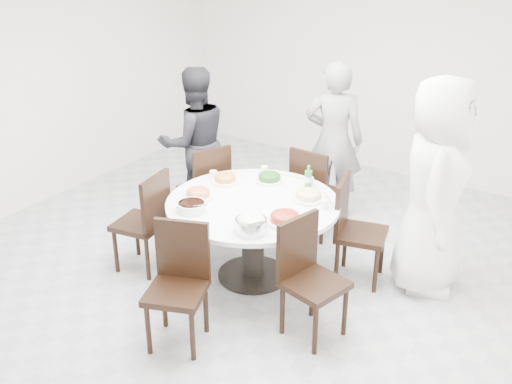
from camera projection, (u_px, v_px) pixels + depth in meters
The scene contains 23 objects.
floor at pixel (264, 274), 5.49m from camera, with size 6.00×6.00×0.01m, color #A9A9AE.
wall_back at pixel (399, 63), 7.20m from camera, with size 6.00×0.01×2.80m, color white.
wall_left at pixel (29, 80), 6.41m from camera, with size 0.01×6.00×2.80m, color white.
dining_table at pixel (253, 240), 5.30m from camera, with size 1.50×1.50×0.75m, color white.
chair_ne at pixel (362, 232), 5.22m from camera, with size 0.42×0.42×0.95m, color black.
chair_n at pixel (317, 191), 6.03m from camera, with size 0.42×0.42×0.95m, color black.
chair_nw at pixel (204, 188), 6.10m from camera, with size 0.42×0.42×0.95m, color black.
chair_sw at pixel (140, 221), 5.41m from camera, with size 0.42×0.42×0.95m, color black.
chair_s at pixel (176, 289), 4.40m from camera, with size 0.42×0.42×0.95m, color black.
chair_se at pixel (315, 282), 4.50m from camera, with size 0.42×0.42×0.95m, color black.
diner_right at pixel (435, 187), 4.96m from camera, with size 0.92×0.60×1.88m, color white.
diner_middle at pixel (334, 141), 6.28m from camera, with size 0.62×0.41×1.70m, color black.
diner_left at pixel (195, 143), 6.35m from camera, with size 0.79×0.61×1.62m, color black.
dish_greens at pixel (269, 178), 5.52m from camera, with size 0.26×0.26×0.07m, color white.
dish_pale at pixel (308, 196), 5.16m from camera, with size 0.28×0.28×0.08m, color white.
dish_orange at pixel (225, 179), 5.50m from camera, with size 0.25×0.25×0.07m, color white.
dish_redbrown at pixel (285, 218), 4.77m from camera, with size 0.31×0.31×0.08m, color white.
dish_tofu at pixel (198, 195), 5.19m from camera, with size 0.26×0.26×0.07m, color white.
rice_bowl at pixel (251, 225), 4.62m from camera, with size 0.25×0.25×0.11m, color silver.
soup_bowl at pixel (191, 207), 4.96m from camera, with size 0.25×0.25×0.08m, color white.
beverage_bottle at pixel (308, 178), 5.34m from camera, with size 0.07×0.07×0.23m, color #307932.
tea_cups at pixel (290, 173), 5.64m from camera, with size 0.07×0.07×0.08m, color white.
chopsticks at pixel (291, 176), 5.66m from camera, with size 0.24×0.04×0.01m, color tan, non-canonical shape.
Camera 1 is at (2.51, -3.97, 2.94)m, focal length 42.00 mm.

